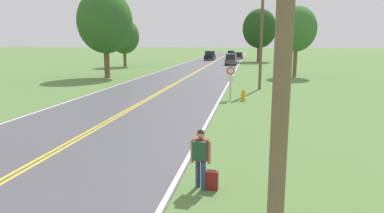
{
  "coord_description": "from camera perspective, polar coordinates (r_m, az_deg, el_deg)",
  "views": [
    {
      "loc": [
        7.13,
        -3.83,
        4.09
      ],
      "look_at": [
        4.62,
        10.82,
        1.21
      ],
      "focal_mm": 32.0,
      "sensor_mm": 36.0,
      "label": 1
    }
  ],
  "objects": [
    {
      "name": "traffic_sign",
      "position": [
        23.83,
        6.45,
        5.26
      ],
      "size": [
        0.6,
        0.1,
        2.34
      ],
      "color": "gray",
      "rests_on": "ground"
    },
    {
      "name": "tree_right_cluster",
      "position": [
        69.16,
        11.19,
        12.61
      ],
      "size": [
        6.5,
        6.5,
        10.1
      ],
      "color": "brown",
      "rests_on": "ground"
    },
    {
      "name": "tree_mid_treeline",
      "position": [
        55.44,
        -11.25,
        11.39
      ],
      "size": [
        4.68,
        4.68,
        7.43
      ],
      "color": "brown",
      "rests_on": "ground"
    },
    {
      "name": "car_black_van_approaching",
      "position": [
        73.28,
        3.0,
        8.51
      ],
      "size": [
        2.04,
        4.45,
        1.94
      ],
      "rotation": [
        0.0,
        0.0,
        1.53
      ],
      "color": "black",
      "rests_on": "ground"
    },
    {
      "name": "utility_pole_midground",
      "position": [
        29.6,
        11.54,
        12.51
      ],
      "size": [
        1.8,
        0.24,
        9.7
      ],
      "color": "brown",
      "rests_on": "ground"
    },
    {
      "name": "fire_hydrant",
      "position": [
        23.94,
        8.56,
        1.9
      ],
      "size": [
        0.43,
        0.27,
        0.74
      ],
      "color": "gold",
      "rests_on": "ground"
    },
    {
      "name": "car_dark_blue_sedan_mid_far",
      "position": [
        87.78,
        6.53,
        8.73
      ],
      "size": [
        1.79,
        4.77,
        1.58
      ],
      "rotation": [
        0.0,
        0.0,
        -1.58
      ],
      "color": "black",
      "rests_on": "ground"
    },
    {
      "name": "hitchhiker_person",
      "position": [
        9.48,
        1.41,
        -7.79
      ],
      "size": [
        0.58,
        0.43,
        1.71
      ],
      "rotation": [
        0.0,
        0.0,
        1.52
      ],
      "color": "navy",
      "rests_on": "ground"
    },
    {
      "name": "suitcase",
      "position": [
        9.73,
        3.28,
        -12.2
      ],
      "size": [
        0.38,
        0.18,
        0.58
      ],
      "rotation": [
        0.0,
        0.0,
        1.52
      ],
      "color": "maroon",
      "rests_on": "ground"
    },
    {
      "name": "tree_behind_sign",
      "position": [
        41.04,
        17.07,
        12.24
      ],
      "size": [
        4.37,
        4.37,
        7.89
      ],
      "color": "brown",
      "rests_on": "ground"
    },
    {
      "name": "tree_left_verge",
      "position": [
        39.47,
        -14.31,
        13.53
      ],
      "size": [
        5.97,
        5.97,
        9.55
      ],
      "color": "brown",
      "rests_on": "ground"
    },
    {
      "name": "car_dark_grey_suv_nearest",
      "position": [
        58.83,
        6.53,
        7.84
      ],
      "size": [
        1.86,
        4.35,
        1.87
      ],
      "rotation": [
        0.0,
        0.0,
        -1.59
      ],
      "color": "black",
      "rests_on": "ground"
    },
    {
      "name": "car_maroon_hatchback_mid_near",
      "position": [
        78.78,
        7.74,
        8.46
      ],
      "size": [
        2.1,
        3.92,
        1.5
      ],
      "rotation": [
        0.0,
        0.0,
        -1.61
      ],
      "color": "black",
      "rests_on": "ground"
    }
  ]
}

